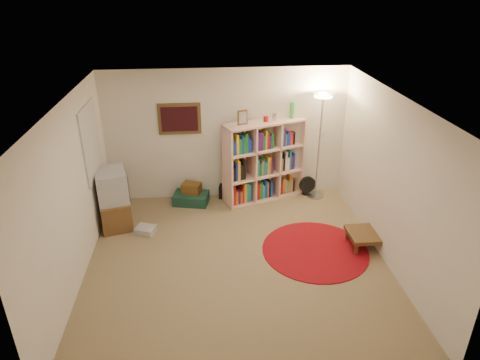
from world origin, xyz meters
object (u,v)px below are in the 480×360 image
at_px(bookshelf, 262,162).
at_px(floor_lamp, 322,112).
at_px(side_table, 366,235).
at_px(tv_stand, 114,200).
at_px(suitcase, 191,198).
at_px(floor_fan, 307,186).

bearing_deg(bookshelf, floor_lamp, -23.84).
bearing_deg(side_table, floor_lamp, 101.58).
bearing_deg(floor_lamp, tv_stand, -169.07).
distance_m(tv_stand, side_table, 4.23).
bearing_deg(suitcase, floor_lamp, 13.88).
xyz_separation_m(floor_fan, tv_stand, (-3.59, -0.82, 0.30)).
relative_size(floor_fan, suitcase, 0.53).
height_order(floor_lamp, floor_fan, floor_lamp).
xyz_separation_m(floor_lamp, suitcase, (-2.44, -0.06, -1.62)).
relative_size(suitcase, side_table, 1.29).
relative_size(bookshelf, side_table, 3.37).
distance_m(floor_fan, suitcase, 2.30).
relative_size(bookshelf, floor_fan, 4.89).
xyz_separation_m(bookshelf, suitcase, (-1.38, -0.11, -0.65)).
bearing_deg(tv_stand, suitcase, 11.92).
bearing_deg(side_table, floor_fan, 105.09).
bearing_deg(suitcase, tv_stand, -140.23).
distance_m(suitcase, side_table, 3.28).
relative_size(bookshelf, suitcase, 2.61).
xyz_separation_m(tv_stand, suitcase, (1.29, 0.66, -0.39)).
bearing_deg(tv_stand, bookshelf, 0.99).
relative_size(floor_lamp, suitcase, 2.91).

